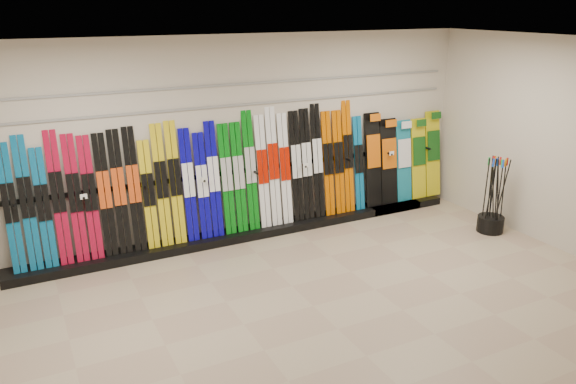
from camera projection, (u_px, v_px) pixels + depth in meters
name	position (u px, v px, depth m)	size (l,w,h in m)	color
floor	(313.00, 306.00, 6.64)	(8.00, 8.00, 0.00)	#A0856E
back_wall	(232.00, 139.00, 8.28)	(8.00, 8.00, 0.00)	beige
right_wall	(564.00, 146.00, 7.87)	(5.00, 5.00, 0.00)	beige
ceiling	(317.00, 45.00, 5.68)	(8.00, 8.00, 0.00)	silver
ski_rack_base	(254.00, 232.00, 8.65)	(8.00, 0.40, 0.12)	black
skis	(209.00, 180.00, 8.14)	(5.38, 0.29, 1.81)	#0A5A8B
snowboards	(403.00, 159.00, 9.67)	(1.58, 0.24, 1.58)	black
pole_bin	(490.00, 224.00, 8.78)	(0.41, 0.41, 0.25)	black
ski_poles	(494.00, 195.00, 8.60)	(0.34, 0.31, 1.18)	black
slatwall_rail_0	(231.00, 106.00, 8.10)	(7.60, 0.02, 0.03)	gray
slatwall_rail_1	(231.00, 85.00, 8.00)	(7.60, 0.02, 0.03)	gray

